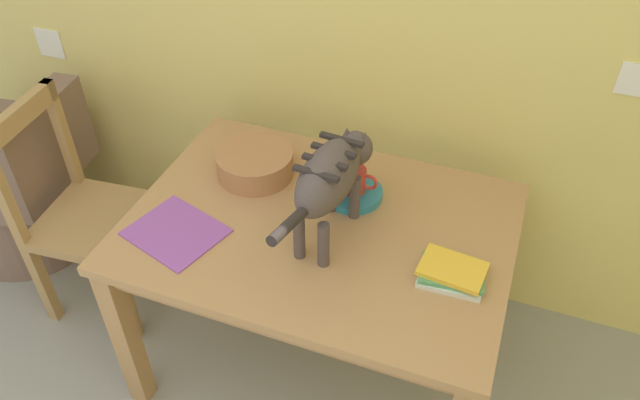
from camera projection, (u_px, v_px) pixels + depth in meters
name	position (u px, v px, depth m)	size (l,w,h in m)	color
dining_table	(320.00, 243.00, 2.07)	(1.24, 0.89, 0.74)	#B2804E
cat	(332.00, 176.00, 1.84)	(0.17, 0.62, 0.33)	#50433F
saucer_bowl	(353.00, 193.00, 2.11)	(0.20, 0.20, 0.03)	teal
coffee_mug	(355.00, 180.00, 2.07)	(0.12, 0.08, 0.09)	red
magazine	(176.00, 232.00, 1.98)	(0.28, 0.24, 0.01)	#974DA8
book_stack	(452.00, 273.00, 1.82)	(0.20, 0.15, 0.04)	silver
wicker_basket	(255.00, 163.00, 2.18)	(0.27, 0.27, 0.09)	#B07344
wooden_chair_near	(85.00, 215.00, 2.46)	(0.46, 0.46, 0.94)	#AF834E
wicker_armchair	(24.00, 195.00, 2.84)	(0.63, 0.65, 0.78)	#7F6152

